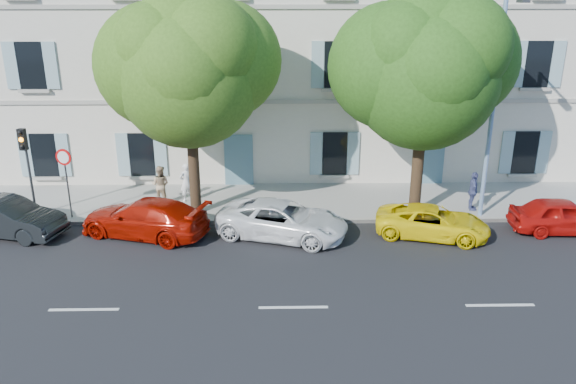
{
  "coord_description": "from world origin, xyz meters",
  "views": [
    {
      "loc": [
        -0.44,
        -18.09,
        8.55
      ],
      "look_at": [
        -0.03,
        2.0,
        1.4
      ],
      "focal_mm": 35.0,
      "sensor_mm": 36.0,
      "label": 1
    }
  ],
  "objects_px": {
    "car_red_coupe": "(144,218)",
    "road_sign": "(65,169)",
    "car_yellow_supercar": "(432,222)",
    "pedestrian_c": "(473,191)",
    "car_white_coupe": "(283,220)",
    "car_dark_sedan": "(7,218)",
    "car_red_hatchback": "(563,216)",
    "pedestrian_a": "(186,182)",
    "tree_right": "(425,76)",
    "traffic_light": "(25,153)",
    "street_lamp": "(496,97)",
    "tree_left": "(188,75)",
    "pedestrian_b": "(160,185)"
  },
  "relations": [
    {
      "from": "car_red_coupe",
      "to": "road_sign",
      "type": "bearing_deg",
      "value": -96.39
    },
    {
      "from": "tree_left",
      "to": "car_red_coupe",
      "type": "bearing_deg",
      "value": -130.8
    },
    {
      "from": "pedestrian_a",
      "to": "pedestrian_c",
      "type": "relative_size",
      "value": 1.04
    },
    {
      "from": "traffic_light",
      "to": "road_sign",
      "type": "relative_size",
      "value": 1.26
    },
    {
      "from": "car_red_coupe",
      "to": "car_red_hatchback",
      "type": "xyz_separation_m",
      "value": [
        15.66,
        -0.03,
        -0.04
      ]
    },
    {
      "from": "car_yellow_supercar",
      "to": "tree_right",
      "type": "distance_m",
      "value": 5.41
    },
    {
      "from": "car_red_hatchback",
      "to": "pedestrian_a",
      "type": "bearing_deg",
      "value": 79.97
    },
    {
      "from": "tree_right",
      "to": "road_sign",
      "type": "distance_m",
      "value": 14.09
    },
    {
      "from": "car_dark_sedan",
      "to": "car_yellow_supercar",
      "type": "height_order",
      "value": "car_dark_sedan"
    },
    {
      "from": "pedestrian_c",
      "to": "car_white_coupe",
      "type": "bearing_deg",
      "value": 115.28
    },
    {
      "from": "car_red_coupe",
      "to": "pedestrian_b",
      "type": "xyz_separation_m",
      "value": [
        0.03,
        3.02,
        0.27
      ]
    },
    {
      "from": "car_red_hatchback",
      "to": "pedestrian_b",
      "type": "distance_m",
      "value": 15.93
    },
    {
      "from": "car_dark_sedan",
      "to": "street_lamp",
      "type": "xyz_separation_m",
      "value": [
        18.12,
        1.13,
        4.2
      ]
    },
    {
      "from": "car_white_coupe",
      "to": "pedestrian_c",
      "type": "bearing_deg",
      "value": -56.36
    },
    {
      "from": "car_white_coupe",
      "to": "tree_left",
      "type": "xyz_separation_m",
      "value": [
        -3.47,
        2.13,
        4.99
      ]
    },
    {
      "from": "car_yellow_supercar",
      "to": "car_red_hatchback",
      "type": "distance_m",
      "value": 5.02
    },
    {
      "from": "car_yellow_supercar",
      "to": "tree_right",
      "type": "height_order",
      "value": "tree_right"
    },
    {
      "from": "car_red_hatchback",
      "to": "pedestrian_a",
      "type": "distance_m",
      "value": 14.95
    },
    {
      "from": "tree_left",
      "to": "street_lamp",
      "type": "xyz_separation_m",
      "value": [
        11.4,
        -0.69,
        -0.75
      ]
    },
    {
      "from": "traffic_light",
      "to": "pedestrian_b",
      "type": "bearing_deg",
      "value": 15.33
    },
    {
      "from": "tree_right",
      "to": "car_yellow_supercar",
      "type": "bearing_deg",
      "value": -83.19
    },
    {
      "from": "car_white_coupe",
      "to": "car_dark_sedan",
      "type": "bearing_deg",
      "value": 106.03
    },
    {
      "from": "tree_left",
      "to": "tree_right",
      "type": "height_order",
      "value": "tree_left"
    },
    {
      "from": "traffic_light",
      "to": "pedestrian_a",
      "type": "height_order",
      "value": "traffic_light"
    },
    {
      "from": "tree_left",
      "to": "road_sign",
      "type": "distance_m",
      "value": 6.01
    },
    {
      "from": "car_white_coupe",
      "to": "pedestrian_b",
      "type": "distance_m",
      "value": 6.04
    },
    {
      "from": "car_red_hatchback",
      "to": "pedestrian_c",
      "type": "relative_size",
      "value": 2.42
    },
    {
      "from": "car_dark_sedan",
      "to": "traffic_light",
      "type": "height_order",
      "value": "traffic_light"
    },
    {
      "from": "road_sign",
      "to": "traffic_light",
      "type": "bearing_deg",
      "value": 171.15
    },
    {
      "from": "car_yellow_supercar",
      "to": "street_lamp",
      "type": "relative_size",
      "value": 0.49
    },
    {
      "from": "car_red_coupe",
      "to": "road_sign",
      "type": "distance_m",
      "value": 3.85
    },
    {
      "from": "pedestrian_c",
      "to": "tree_left",
      "type": "bearing_deg",
      "value": 99.82
    },
    {
      "from": "car_white_coupe",
      "to": "tree_right",
      "type": "bearing_deg",
      "value": -53.41
    },
    {
      "from": "car_yellow_supercar",
      "to": "street_lamp",
      "type": "xyz_separation_m",
      "value": [
        2.39,
        1.53,
        4.33
      ]
    },
    {
      "from": "tree_left",
      "to": "street_lamp",
      "type": "height_order",
      "value": "tree_left"
    },
    {
      "from": "car_red_coupe",
      "to": "pedestrian_c",
      "type": "relative_size",
      "value": 3.0
    },
    {
      "from": "car_yellow_supercar",
      "to": "car_dark_sedan",
      "type": "bearing_deg",
      "value": 104.26
    },
    {
      "from": "street_lamp",
      "to": "pedestrian_c",
      "type": "relative_size",
      "value": 5.22
    },
    {
      "from": "car_yellow_supercar",
      "to": "pedestrian_c",
      "type": "bearing_deg",
      "value": -28.57
    },
    {
      "from": "road_sign",
      "to": "street_lamp",
      "type": "bearing_deg",
      "value": -0.9
    },
    {
      "from": "car_yellow_supercar",
      "to": "traffic_light",
      "type": "xyz_separation_m",
      "value": [
        -15.42,
        2.02,
        2.14
      ]
    },
    {
      "from": "street_lamp",
      "to": "tree_left",
      "type": "bearing_deg",
      "value": 176.55
    },
    {
      "from": "road_sign",
      "to": "tree_right",
      "type": "bearing_deg",
      "value": 0.46
    },
    {
      "from": "car_dark_sedan",
      "to": "tree_right",
      "type": "distance_m",
      "value": 16.34
    },
    {
      "from": "traffic_light",
      "to": "pedestrian_a",
      "type": "xyz_separation_m",
      "value": [
        5.85,
        1.54,
        -1.73
      ]
    },
    {
      "from": "street_lamp",
      "to": "pedestrian_b",
      "type": "distance_m",
      "value": 13.71
    },
    {
      "from": "tree_left",
      "to": "pedestrian_b",
      "type": "height_order",
      "value": "tree_left"
    },
    {
      "from": "car_red_coupe",
      "to": "car_white_coupe",
      "type": "bearing_deg",
      "value": 105.42
    },
    {
      "from": "street_lamp",
      "to": "pedestrian_b",
      "type": "relative_size",
      "value": 5.15
    },
    {
      "from": "tree_right",
      "to": "traffic_light",
      "type": "distance_m",
      "value": 15.47
    }
  ]
}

